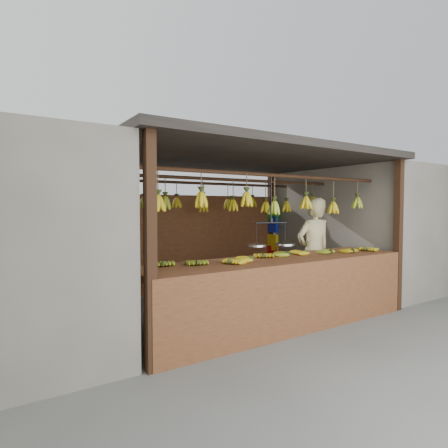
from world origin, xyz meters
TOP-DOWN VIEW (x-y plane):
  - ground at (0.00, 0.00)m, footprint 80.00×80.00m
  - stall at (0.00, 0.33)m, footprint 4.30×3.30m
  - neighbor_right at (3.60, 0.00)m, footprint 3.00×3.00m
  - counter at (-0.04, -1.23)m, footprint 3.93×0.89m
  - hanging_bananas at (0.00, 0.00)m, footprint 3.62×2.23m
  - balance_scale at (-0.10, -1.00)m, footprint 0.66×0.35m
  - vendor at (1.13, -0.60)m, footprint 0.67×0.47m
  - bag_bundles at (1.94, 1.35)m, footprint 0.08×0.26m

SIDE VIEW (x-z plane):
  - ground at x=0.00m, z-range 0.00..0.00m
  - counter at x=-0.04m, z-range 0.24..1.20m
  - vendor at x=1.13m, z-range 0.00..1.72m
  - bag_bundles at x=1.94m, z-range 0.40..1.61m
  - balance_scale at x=-0.10m, z-range 0.66..1.60m
  - neighbor_right at x=3.60m, z-range 0.00..2.30m
  - hanging_bananas at x=0.00m, z-range 1.43..1.82m
  - stall at x=0.00m, z-range 0.77..3.17m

